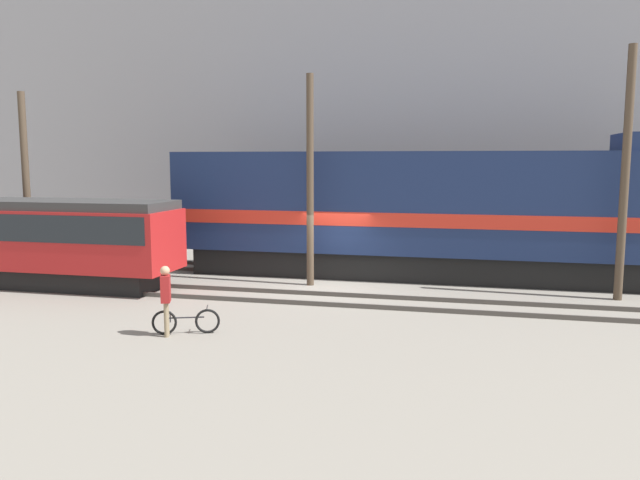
% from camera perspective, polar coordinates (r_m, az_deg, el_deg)
% --- Properties ---
extents(ground_plane, '(120.00, 120.00, 0.00)m').
position_cam_1_polar(ground_plane, '(21.68, 0.79, -4.40)').
color(ground_plane, gray).
extents(track_near, '(60.00, 1.51, 0.14)m').
position_cam_1_polar(track_near, '(19.77, -0.48, -5.35)').
color(track_near, '#47423D').
rests_on(track_near, ground).
extents(track_far, '(60.00, 1.51, 0.14)m').
position_cam_1_polar(track_far, '(24.26, 2.19, -2.98)').
color(track_far, '#47423D').
rests_on(track_far, ground).
extents(building_backdrop, '(45.64, 6.00, 14.04)m').
position_cam_1_polar(building_backdrop, '(31.84, 5.13, 12.01)').
color(building_backdrop, '#99999E').
rests_on(building_backdrop, ground).
extents(freight_locomotive, '(19.08, 3.04, 5.31)m').
position_cam_1_polar(freight_locomotive, '(23.53, 9.89, 2.52)').
color(freight_locomotive, black).
rests_on(freight_locomotive, ground).
extents(streetcar, '(10.09, 2.54, 3.04)m').
position_cam_1_polar(streetcar, '(23.92, -24.41, 0.26)').
color(streetcar, black).
rests_on(streetcar, ground).
extents(bicycle, '(1.62, 0.74, 0.70)m').
position_cam_1_polar(bicycle, '(16.36, -12.15, -7.31)').
color(bicycle, black).
rests_on(bicycle, ground).
extents(person, '(0.33, 0.41, 1.79)m').
position_cam_1_polar(person, '(16.09, -13.93, -4.76)').
color(person, '#8C7A5B').
rests_on(person, ground).
extents(utility_pole_left, '(0.28, 0.28, 7.02)m').
position_cam_1_polar(utility_pole_left, '(26.99, -25.28, 4.73)').
color(utility_pole_left, '#4C3D2D').
rests_on(utility_pole_left, ground).
extents(utility_pole_center, '(0.25, 0.25, 7.34)m').
position_cam_1_polar(utility_pole_center, '(21.76, -0.91, 5.38)').
color(utility_pole_center, '#4C3D2D').
rests_on(utility_pole_center, ground).
extents(utility_pole_right, '(0.26, 0.26, 7.89)m').
position_cam_1_polar(utility_pole_right, '(21.59, 26.12, 5.36)').
color(utility_pole_right, '#4C3D2D').
rests_on(utility_pole_right, ground).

